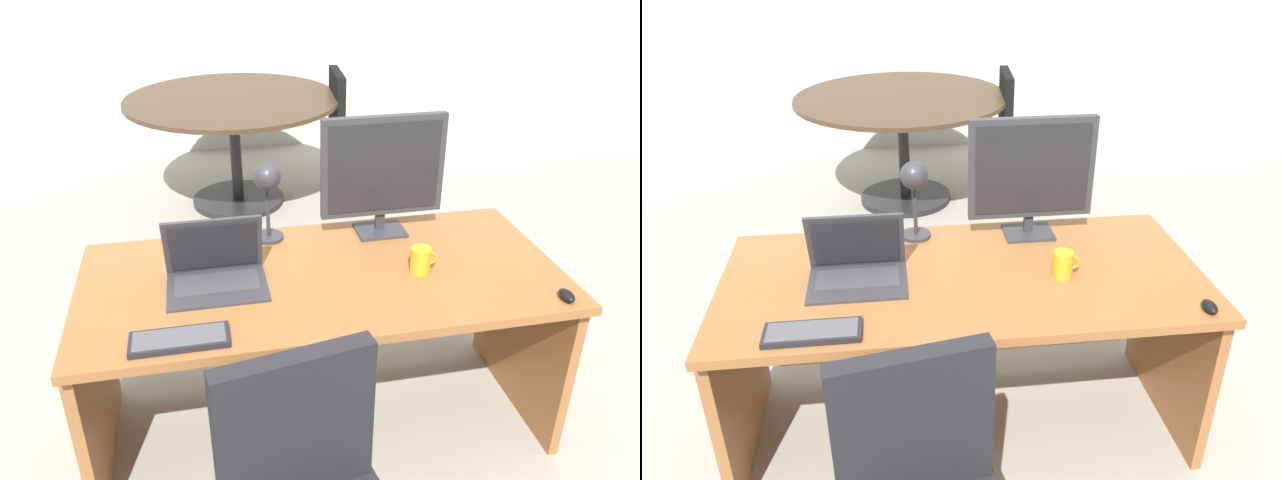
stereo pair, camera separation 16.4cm
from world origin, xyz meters
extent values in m
plane|color=gray|center=(0.00, 1.50, 0.00)|extent=(12.00, 12.00, 0.00)
cube|color=brown|center=(0.00, 0.00, 0.71)|extent=(1.77, 0.82, 0.03)
cube|color=brown|center=(-0.86, 0.00, 0.35)|extent=(0.04, 0.72, 0.70)
cube|color=brown|center=(0.86, 0.00, 0.35)|extent=(0.04, 0.72, 0.70)
cube|color=brown|center=(0.00, 0.31, 0.38)|extent=(1.55, 0.02, 0.49)
cube|color=#2D2D33|center=(0.31, 0.29, 0.74)|extent=(0.20, 0.16, 0.01)
cube|color=#2D2D33|center=(0.31, 0.30, 0.78)|extent=(0.04, 0.02, 0.07)
cube|color=#2D2D33|center=(0.31, 0.29, 1.02)|extent=(0.50, 0.04, 0.41)
cube|color=black|center=(0.31, 0.27, 1.02)|extent=(0.45, 0.00, 0.36)
cube|color=#2D2D33|center=(-0.38, -0.02, 0.74)|extent=(0.35, 0.25, 0.01)
cube|color=#38383D|center=(-0.38, 0.00, 0.74)|extent=(0.30, 0.14, 0.00)
cube|color=#2D2D33|center=(-0.38, 0.07, 0.86)|extent=(0.35, 0.08, 0.23)
cube|color=black|center=(-0.38, 0.06, 0.86)|extent=(0.31, 0.06, 0.20)
cube|color=black|center=(-0.52, -0.31, 0.74)|extent=(0.31, 0.12, 0.02)
cube|color=#47474C|center=(-0.52, -0.31, 0.75)|extent=(0.28, 0.10, 0.00)
ellipsoid|color=black|center=(0.79, -0.34, 0.75)|extent=(0.04, 0.08, 0.03)
cylinder|color=#2D2D33|center=(-0.16, 0.32, 0.74)|extent=(0.12, 0.12, 0.01)
cylinder|color=#2D2D33|center=(-0.16, 0.32, 0.86)|extent=(0.02, 0.02, 0.23)
sphere|color=#2D2D33|center=(-0.16, 0.29, 1.01)|extent=(0.11, 0.11, 0.11)
cylinder|color=orange|center=(0.36, -0.06, 0.78)|extent=(0.08, 0.08, 0.10)
torus|color=orange|center=(0.39, -0.06, 0.79)|extent=(0.06, 0.01, 0.06)
cube|color=black|center=(-0.22, -0.71, 0.71)|extent=(0.44, 0.14, 0.46)
cylinder|color=black|center=(-0.14, 2.35, 0.02)|extent=(0.67, 0.67, 0.04)
cylinder|color=black|center=(-0.14, 2.35, 0.40)|extent=(0.08, 0.08, 0.72)
cylinder|color=#3F2D1E|center=(-0.14, 2.35, 0.77)|extent=(1.48, 1.48, 0.03)
cylinder|color=black|center=(0.81, 2.27, 0.02)|extent=(0.56, 0.56, 0.04)
cylinder|color=black|center=(0.81, 2.27, 0.22)|extent=(0.05, 0.05, 0.36)
cube|color=black|center=(0.81, 2.27, 0.44)|extent=(0.50, 0.50, 0.08)
cube|color=black|center=(0.59, 2.29, 0.71)|extent=(0.10, 0.44, 0.47)
camera|label=1|loc=(-0.41, -1.93, 1.91)|focal=34.93mm
camera|label=2|loc=(-0.25, -1.95, 1.91)|focal=34.93mm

